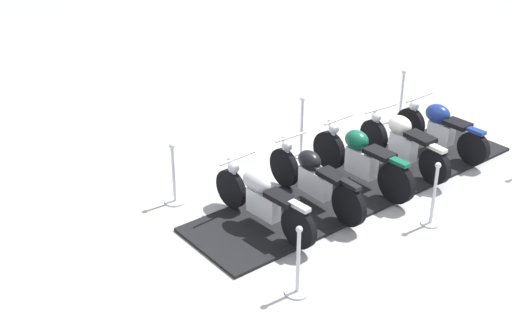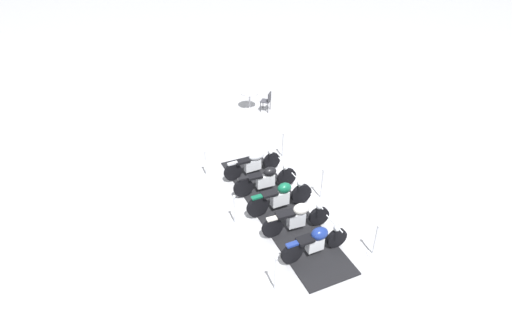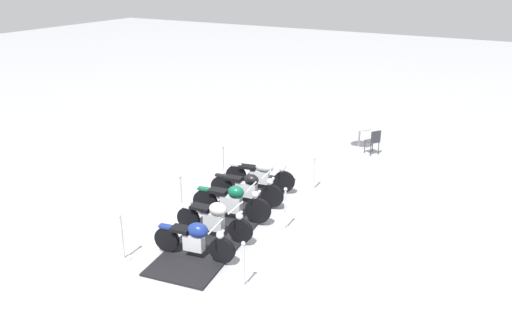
{
  "view_description": "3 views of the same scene",
  "coord_description": "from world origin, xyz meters",
  "px_view_note": "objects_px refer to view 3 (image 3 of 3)",
  "views": [
    {
      "loc": [
        -6.46,
        -7.71,
        5.52
      ],
      "look_at": [
        -1.61,
        0.68,
        0.61
      ],
      "focal_mm": 47.48,
      "sensor_mm": 36.0,
      "label": 1
    },
    {
      "loc": [
        9.47,
        -3.42,
        8.36
      ],
      "look_at": [
        -1.32,
        -0.38,
        1.1
      ],
      "focal_mm": 29.41,
      "sensor_mm": 36.0,
      "label": 2
    },
    {
      "loc": [
        10.44,
        6.7,
        6.34
      ],
      "look_at": [
        -1.92,
        -0.35,
        0.98
      ],
      "focal_mm": 36.83,
      "sensor_mm": 36.0,
      "label": 3
    }
  ],
  "objects_px": {
    "motorcycle_chrome": "(261,174)",
    "stanchion_left_mid": "(181,198)",
    "motorcycle_navy": "(195,239)",
    "cafe_table": "(360,132)",
    "motorcycle_cream": "(215,219)",
    "stanchion_right_rear": "(314,179)",
    "stanchion_right_front": "(244,271)",
    "motorcycle_black": "(247,187)",
    "cafe_chair_near_table": "(373,140)",
    "stanchion_left_front": "(123,245)",
    "motorcycle_forest": "(232,201)",
    "stanchion_left_rear": "(223,166)",
    "stanchion_right_mid": "(285,215)"
  },
  "relations": [
    {
      "from": "motorcycle_cream",
      "to": "motorcycle_forest",
      "type": "distance_m",
      "value": 1.04
    },
    {
      "from": "motorcycle_chrome",
      "to": "stanchion_right_mid",
      "type": "height_order",
      "value": "stanchion_right_mid"
    },
    {
      "from": "motorcycle_chrome",
      "to": "stanchion_right_front",
      "type": "xyz_separation_m",
      "value": [
        4.52,
        2.11,
        -0.14
      ]
    },
    {
      "from": "motorcycle_chrome",
      "to": "stanchion_left_front",
      "type": "height_order",
      "value": "stanchion_left_front"
    },
    {
      "from": "motorcycle_chrome",
      "to": "cafe_table",
      "type": "relative_size",
      "value": 2.65
    },
    {
      "from": "cafe_chair_near_table",
      "to": "stanchion_right_rear",
      "type": "bearing_deg",
      "value": 116.63
    },
    {
      "from": "motorcycle_black",
      "to": "stanchion_left_front",
      "type": "distance_m",
      "value": 4.03
    },
    {
      "from": "stanchion_left_mid",
      "to": "stanchion_right_mid",
      "type": "relative_size",
      "value": 0.9
    },
    {
      "from": "motorcycle_forest",
      "to": "stanchion_left_front",
      "type": "bearing_deg",
      "value": -119.91
    },
    {
      "from": "stanchion_left_mid",
      "to": "stanchion_left_front",
      "type": "relative_size",
      "value": 0.92
    },
    {
      "from": "stanchion_left_front",
      "to": "stanchion_right_rear",
      "type": "distance_m",
      "value": 6.16
    },
    {
      "from": "motorcycle_cream",
      "to": "motorcycle_forest",
      "type": "bearing_deg",
      "value": 94.37
    },
    {
      "from": "motorcycle_black",
      "to": "cafe_chair_near_table",
      "type": "xyz_separation_m",
      "value": [
        -5.71,
        1.76,
        0.01
      ]
    },
    {
      "from": "motorcycle_forest",
      "to": "motorcycle_black",
      "type": "height_order",
      "value": "motorcycle_forest"
    },
    {
      "from": "cafe_table",
      "to": "stanchion_left_mid",
      "type": "bearing_deg",
      "value": -18.19
    },
    {
      "from": "stanchion_left_mid",
      "to": "cafe_table",
      "type": "relative_size",
      "value": 1.32
    },
    {
      "from": "stanchion_left_mid",
      "to": "stanchion_left_rear",
      "type": "height_order",
      "value": "stanchion_left_mid"
    },
    {
      "from": "motorcycle_forest",
      "to": "cafe_table",
      "type": "relative_size",
      "value": 2.74
    },
    {
      "from": "stanchion_left_mid",
      "to": "motorcycle_cream",
      "type": "bearing_deg",
      "value": 63.72
    },
    {
      "from": "motorcycle_cream",
      "to": "stanchion_right_rear",
      "type": "relative_size",
      "value": 1.99
    },
    {
      "from": "motorcycle_forest",
      "to": "stanchion_right_rear",
      "type": "xyz_separation_m",
      "value": [
        -2.88,
        1.05,
        -0.2
      ]
    },
    {
      "from": "motorcycle_forest",
      "to": "cafe_table",
      "type": "bearing_deg",
      "value": 73.55
    },
    {
      "from": "motorcycle_navy",
      "to": "stanchion_left_rear",
      "type": "distance_m",
      "value": 5.01
    },
    {
      "from": "motorcycle_black",
      "to": "stanchion_right_front",
      "type": "height_order",
      "value": "stanchion_right_front"
    },
    {
      "from": "motorcycle_black",
      "to": "stanchion_right_front",
      "type": "distance_m",
      "value": 4.01
    },
    {
      "from": "motorcycle_navy",
      "to": "motorcycle_forest",
      "type": "relative_size",
      "value": 0.92
    },
    {
      "from": "motorcycle_black",
      "to": "motorcycle_cream",
      "type": "bearing_deg",
      "value": -88.51
    },
    {
      "from": "motorcycle_navy",
      "to": "motorcycle_black",
      "type": "xyz_separation_m",
      "value": [
        -3.08,
        -0.45,
        -0.0
      ]
    },
    {
      "from": "stanchion_left_mid",
      "to": "stanchion_left_front",
      "type": "bearing_deg",
      "value": 8.23
    },
    {
      "from": "motorcycle_cream",
      "to": "cafe_chair_near_table",
      "type": "relative_size",
      "value": 2.34
    },
    {
      "from": "stanchion_left_rear",
      "to": "cafe_table",
      "type": "xyz_separation_m",
      "value": [
        -4.75,
        2.82,
        0.26
      ]
    },
    {
      "from": "motorcycle_cream",
      "to": "cafe_chair_near_table",
      "type": "xyz_separation_m",
      "value": [
        -7.76,
        1.47,
        -0.0
      ]
    },
    {
      "from": "cafe_table",
      "to": "motorcycle_forest",
      "type": "bearing_deg",
      "value": -7.49
    },
    {
      "from": "motorcycle_cream",
      "to": "stanchion_right_rear",
      "type": "bearing_deg",
      "value": 72.9
    },
    {
      "from": "motorcycle_cream",
      "to": "stanchion_right_front",
      "type": "relative_size",
      "value": 1.95
    },
    {
      "from": "motorcycle_cream",
      "to": "stanchion_right_front",
      "type": "distance_m",
      "value": 2.21
    },
    {
      "from": "motorcycle_chrome",
      "to": "stanchion_left_mid",
      "type": "xyz_separation_m",
      "value": [
        2.27,
        -1.2,
        -0.15
      ]
    },
    {
      "from": "stanchion_left_mid",
      "to": "stanchion_left_front",
      "type": "distance_m",
      "value": 2.7
    },
    {
      "from": "motorcycle_cream",
      "to": "motorcycle_chrome",
      "type": "distance_m",
      "value": 3.12
    },
    {
      "from": "motorcycle_cream",
      "to": "stanchion_left_mid",
      "type": "xyz_separation_m",
      "value": [
        -0.81,
        -1.65,
        -0.16
      ]
    },
    {
      "from": "motorcycle_navy",
      "to": "cafe_table",
      "type": "bearing_deg",
      "value": 77.0
    },
    {
      "from": "motorcycle_chrome",
      "to": "stanchion_left_mid",
      "type": "relative_size",
      "value": 2.01
    },
    {
      "from": "stanchion_right_front",
      "to": "cafe_table",
      "type": "height_order",
      "value": "stanchion_right_front"
    },
    {
      "from": "stanchion_left_front",
      "to": "stanchion_left_rear",
      "type": "distance_m",
      "value": 5.4
    },
    {
      "from": "stanchion_left_mid",
      "to": "stanchion_left_rear",
      "type": "xyz_separation_m",
      "value": [
        -2.67,
        -0.39,
        -0.04
      ]
    },
    {
      "from": "motorcycle_black",
      "to": "stanchion_right_rear",
      "type": "distance_m",
      "value": 2.21
    },
    {
      "from": "stanchion_right_mid",
      "to": "cafe_chair_near_table",
      "type": "bearing_deg",
      "value": 178.43
    },
    {
      "from": "stanchion_left_mid",
      "to": "cafe_table",
      "type": "xyz_separation_m",
      "value": [
        -7.42,
        2.44,
        0.22
      ]
    },
    {
      "from": "stanchion_left_mid",
      "to": "cafe_chair_near_table",
      "type": "xyz_separation_m",
      "value": [
        -6.95,
        3.11,
        0.16
      ]
    },
    {
      "from": "stanchion_left_front",
      "to": "cafe_chair_near_table",
      "type": "relative_size",
      "value": 1.28
    }
  ]
}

